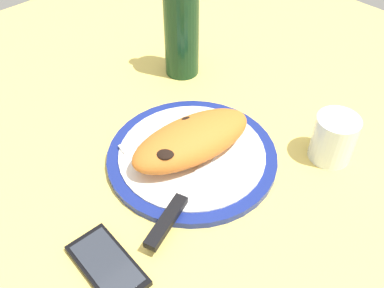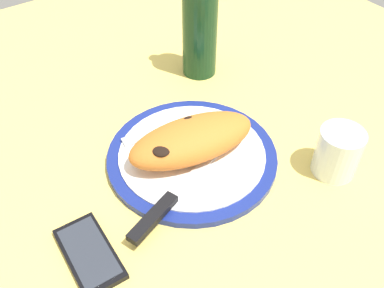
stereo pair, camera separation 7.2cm
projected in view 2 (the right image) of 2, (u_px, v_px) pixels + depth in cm
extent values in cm
cube|color=#EACC60|center=(192.00, 165.00, 75.18)|extent=(150.00, 150.00, 3.00)
cylinder|color=navy|center=(192.00, 156.00, 73.69)|extent=(29.34, 29.34, 1.26)
cylinder|color=white|center=(192.00, 153.00, 73.15)|extent=(25.27, 25.27, 0.30)
ellipsoid|color=orange|center=(195.00, 140.00, 71.01)|extent=(23.59, 13.48, 5.97)
ellipsoid|color=black|center=(199.00, 130.00, 69.01)|extent=(2.47, 2.44, 0.65)
ellipsoid|color=black|center=(189.00, 121.00, 71.06)|extent=(2.68, 2.59, 0.81)
ellipsoid|color=black|center=(161.00, 150.00, 66.57)|extent=(4.11, 4.10, 1.04)
cube|color=silver|center=(176.00, 126.00, 77.68)|extent=(12.35, 2.93, 0.40)
cube|color=silver|center=(134.00, 140.00, 75.06)|extent=(4.31, 2.83, 0.40)
cube|color=silver|center=(198.00, 170.00, 69.81)|extent=(13.73, 6.13, 0.40)
cube|color=black|center=(153.00, 218.00, 62.50)|extent=(9.99, 5.15, 1.20)
cube|color=black|center=(89.00, 254.00, 60.05)|extent=(6.89, 12.76, 1.00)
cube|color=#2D333D|center=(89.00, 251.00, 59.65)|extent=(5.88, 11.22, 0.16)
cylinder|color=silver|center=(338.00, 152.00, 69.34)|extent=(7.27, 7.27, 8.42)
cylinder|color=silver|center=(336.00, 158.00, 70.35)|extent=(6.68, 6.68, 5.12)
cylinder|color=#14381E|center=(200.00, 33.00, 86.79)|extent=(7.21, 7.21, 18.73)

